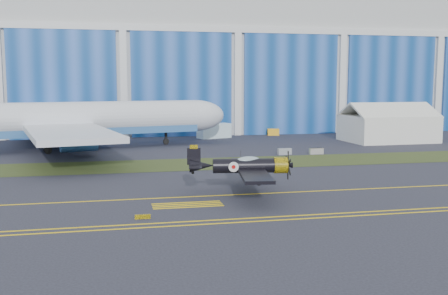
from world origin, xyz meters
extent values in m
plane|color=#2C2D3A|center=(0.00, 0.00, 0.00)|extent=(260.00, 260.00, 0.00)
cube|color=#475128|center=(0.00, 14.00, 0.02)|extent=(260.00, 10.00, 0.02)
cube|color=silver|center=(0.00, 72.00, 15.00)|extent=(220.00, 45.00, 30.00)
cube|color=#134693|center=(0.00, 49.20, 10.00)|extent=(220.00, 0.60, 20.00)
cube|color=silver|center=(0.00, 49.15, 20.60)|extent=(220.00, 0.70, 1.20)
cube|color=yellow|center=(0.00, -5.00, 0.01)|extent=(200.00, 0.20, 0.02)
cube|color=yellow|center=(0.00, -14.50, 0.01)|extent=(80.00, 0.20, 0.02)
cube|color=yellow|center=(0.00, -13.50, 0.01)|extent=(80.00, 0.20, 0.02)
cube|color=yellow|center=(-22.00, -12.00, 0.17)|extent=(1.20, 0.15, 0.35)
cube|color=#CAEAF8|center=(-5.59, 44.83, 1.35)|extent=(6.71, 4.58, 2.70)
cube|color=yellow|center=(6.84, 47.46, 0.65)|extent=(2.45, 1.80, 1.30)
cube|color=gray|center=(0.12, 20.21, 0.45)|extent=(2.04, 0.76, 0.90)
cube|color=gray|center=(4.81, 19.67, 0.45)|extent=(2.00, 0.61, 0.90)
cube|color=gray|center=(4.76, 19.70, 0.45)|extent=(2.01, 0.62, 0.90)
camera|label=1|loc=(-23.94, -51.51, 10.36)|focal=42.00mm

